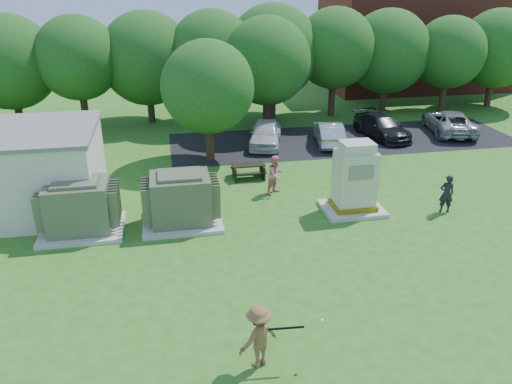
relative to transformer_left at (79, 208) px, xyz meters
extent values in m
plane|color=#2D6619|center=(6.50, -4.50, -0.97)|extent=(120.00, 120.00, 0.00)
cube|color=maroon|center=(24.50, 22.50, 3.03)|extent=(15.00, 8.00, 8.00)
cube|color=#232326|center=(13.50, 9.00, -0.96)|extent=(20.00, 6.00, 0.01)
cube|color=beige|center=(0.00, 0.00, -0.89)|extent=(3.00, 2.40, 0.15)
cube|color=#576044|center=(0.00, 0.00, 0.08)|extent=(2.20, 1.80, 1.80)
cube|color=#576044|center=(0.00, 0.00, 1.04)|extent=(1.60, 1.30, 0.12)
cube|color=#576044|center=(-1.27, 0.00, 0.11)|extent=(0.32, 1.50, 1.35)
cube|color=#576044|center=(1.27, 0.00, 0.11)|extent=(0.32, 1.50, 1.35)
cube|color=beige|center=(3.70, 0.00, -0.89)|extent=(3.00, 2.40, 0.15)
cube|color=#555C40|center=(3.70, 0.00, 0.08)|extent=(2.20, 1.80, 1.80)
cube|color=#555C40|center=(3.70, 0.00, 1.04)|extent=(1.60, 1.30, 0.12)
cube|color=#555C40|center=(2.43, 0.00, 0.11)|extent=(0.32, 1.50, 1.35)
cube|color=#555C40|center=(4.97, 0.00, 0.11)|extent=(0.32, 1.50, 1.35)
cube|color=beige|center=(10.55, -0.13, -0.89)|extent=(2.39, 1.96, 0.16)
cube|color=yellow|center=(10.55, -0.13, -0.71)|extent=(1.68, 1.36, 0.20)
cube|color=beige|center=(10.55, -0.13, 0.47)|extent=(1.52, 1.19, 2.17)
cube|color=beige|center=(10.55, -0.13, 1.75)|extent=(1.25, 0.98, 0.38)
cube|color=gray|center=(10.55, -0.76, 0.91)|extent=(0.98, 0.04, 0.54)
cube|color=black|center=(7.02, 4.19, -0.33)|extent=(1.55, 0.60, 0.05)
cube|color=black|center=(7.02, 4.66, -0.59)|extent=(1.55, 0.22, 0.04)
cube|color=black|center=(7.02, 3.71, -0.59)|extent=(1.55, 0.22, 0.04)
cube|color=black|center=(6.34, 4.19, -0.65)|extent=(0.07, 1.17, 0.64)
cube|color=black|center=(7.69, 4.19, -0.65)|extent=(0.07, 1.17, 0.64)
imported|color=brown|center=(5.15, -8.04, -0.13)|extent=(1.25, 1.04, 1.68)
imported|color=black|center=(14.17, -0.93, -0.18)|extent=(0.64, 0.49, 1.59)
imported|color=#E17782|center=(7.87, 2.17, -0.10)|extent=(1.07, 1.03, 1.73)
imported|color=silver|center=(8.80, 8.85, -0.28)|extent=(2.67, 4.35, 1.38)
imported|color=#B5B5BA|center=(12.37, 8.44, -0.33)|extent=(1.99, 4.05, 1.28)
imported|color=black|center=(15.84, 9.11, -0.33)|extent=(2.50, 4.67, 1.29)
imported|color=#A8A8AC|center=(20.20, 9.22, -0.29)|extent=(3.29, 5.26, 1.36)
cylinder|color=black|center=(5.79, -8.17, 0.13)|extent=(0.85, 0.12, 0.06)
cylinder|color=maroon|center=(5.24, -8.12, 0.13)|extent=(0.22, 0.08, 0.06)
sphere|color=white|center=(6.68, -8.17, 0.23)|extent=(0.09, 0.09, 0.09)
cylinder|color=#47301E|center=(-5.50, 14.90, 0.23)|extent=(0.44, 0.44, 2.40)
sphere|color=#235B1C|center=(-5.50, 14.90, 3.11)|extent=(5.60, 5.60, 5.60)
cylinder|color=#47301E|center=(-1.50, 14.30, 0.43)|extent=(0.44, 0.44, 2.80)
sphere|color=#235B1C|center=(-1.50, 14.30, 3.33)|extent=(5.00, 5.00, 5.00)
cylinder|color=#47301E|center=(2.50, 15.10, 0.18)|extent=(0.44, 0.44, 2.30)
sphere|color=#235B1C|center=(2.50, 15.10, 3.07)|extent=(5.80, 5.80, 5.80)
cylinder|color=#47301E|center=(6.50, 14.20, 0.38)|extent=(0.44, 0.44, 2.70)
sphere|color=#235B1C|center=(6.50, 14.20, 3.35)|extent=(5.40, 5.40, 5.40)
cylinder|color=#47301E|center=(10.50, 14.80, 0.28)|extent=(0.44, 0.44, 2.50)
sphere|color=#235B1C|center=(10.50, 14.80, 3.33)|extent=(6.00, 6.00, 6.00)
cylinder|color=#47301E|center=(14.50, 14.40, 0.48)|extent=(0.44, 0.44, 2.90)
sphere|color=#235B1C|center=(14.50, 14.40, 3.49)|extent=(5.20, 5.20, 5.20)
cylinder|color=#47301E|center=(18.50, 15.00, 0.23)|extent=(0.44, 0.44, 2.40)
sphere|color=#235B1C|center=(18.50, 15.00, 3.11)|extent=(5.60, 5.60, 5.60)
cylinder|color=#47301E|center=(22.50, 14.10, 0.33)|extent=(0.44, 0.44, 2.60)
sphere|color=#235B1C|center=(22.50, 14.10, 3.07)|extent=(4.80, 4.80, 4.80)
cylinder|color=#47301E|center=(26.50, 14.70, 0.28)|extent=(0.44, 0.44, 2.50)
sphere|color=#235B1C|center=(26.50, 14.70, 3.15)|extent=(5.40, 5.40, 5.40)
cylinder|color=#47301E|center=(5.50, 7.00, 0.23)|extent=(0.44, 0.44, 2.40)
sphere|color=#235B1C|center=(5.50, 7.00, 2.81)|extent=(4.60, 4.60, 4.60)
cylinder|color=#47301E|center=(9.50, 12.00, 0.33)|extent=(0.44, 0.44, 2.60)
sphere|color=#235B1C|center=(9.50, 12.00, 3.19)|extent=(5.20, 5.20, 5.20)
camera|label=1|loc=(3.32, -17.43, 7.83)|focal=35.00mm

